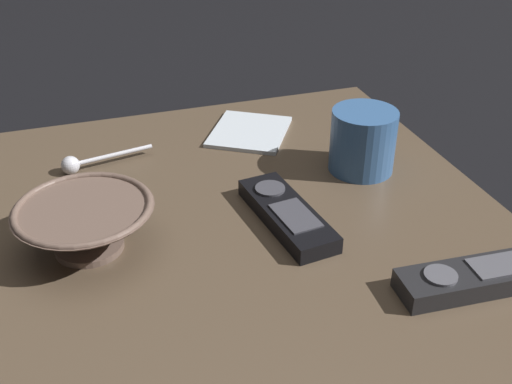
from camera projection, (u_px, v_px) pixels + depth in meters
ground_plane at (252, 249)px, 0.79m from camera, size 6.00×6.00×0.00m
table at (252, 233)px, 0.77m from camera, size 0.61×0.68×0.05m
cereal_bowl at (86, 224)px, 0.69m from camera, size 0.15×0.15×0.06m
coffee_mug at (363, 141)px, 0.84m from camera, size 0.09×0.09×0.09m
teaspoon at (79, 163)px, 0.85m from camera, size 0.13×0.04×0.03m
tv_remote_near at (483, 277)px, 0.64m from camera, size 0.18×0.06×0.03m
tv_remote_far at (287, 214)px, 0.74m from camera, size 0.07×0.17×0.02m
folded_napkin at (249, 132)px, 0.95m from camera, size 0.16×0.16×0.01m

